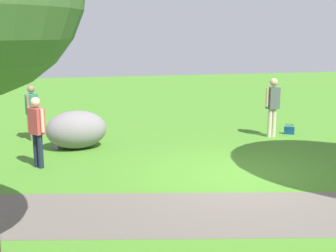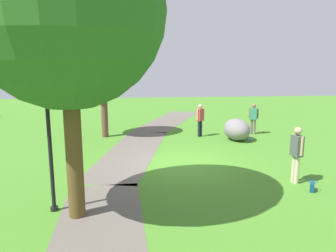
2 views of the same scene
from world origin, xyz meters
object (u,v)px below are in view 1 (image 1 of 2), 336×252
frisbee_on_grass (75,142)px  passerby_on_path (37,127)px  woman_with_handbag (273,103)px  handbag_on_grass (289,130)px  man_near_boulder (32,109)px  backpack_by_boulder (58,142)px  lawn_boulder (76,130)px

frisbee_on_grass → passerby_on_path: bearing=69.3°
woman_with_handbag → handbag_on_grass: size_ratio=4.89×
man_near_boulder → handbag_on_grass: bearing=172.6°
woman_with_handbag → handbag_on_grass: bearing=-164.6°
backpack_by_boulder → frisbee_on_grass: 0.83m
woman_with_handbag → passerby_on_path: bearing=14.0°
man_near_boulder → lawn_boulder: bearing=134.0°
woman_with_handbag → handbag_on_grass: 1.18m
woman_with_handbag → frisbee_on_grass: 6.09m
woman_with_handbag → backpack_by_boulder: 6.48m
woman_with_handbag → backpack_by_boulder: (6.42, -0.01, -0.87)m
woman_with_handbag → passerby_on_path: 7.07m
man_near_boulder → handbag_on_grass: man_near_boulder is taller
lawn_boulder → handbag_on_grass: (-6.63, -0.26, -0.39)m
lawn_boulder → man_near_boulder: 1.83m
man_near_boulder → passerby_on_path: (-0.28, 2.93, 0.03)m
passerby_on_path → backpack_by_boulder: passerby_on_path is taller
passerby_on_path → backpack_by_boulder: (-0.44, -1.73, -0.79)m
man_near_boulder → backpack_by_boulder: man_near_boulder is taller
passerby_on_path → man_near_boulder: bearing=-84.4°
backpack_by_boulder → frisbee_on_grass: size_ratio=1.58×
lawn_boulder → woman_with_handbag: 5.94m
lawn_boulder → backpack_by_boulder: bearing=-8.2°
woman_with_handbag → man_near_boulder: bearing=-9.7°
lawn_boulder → handbag_on_grass: lawn_boulder is taller
passerby_on_path → backpack_by_boulder: bearing=-104.3°
lawn_boulder → passerby_on_path: bearing=60.2°
frisbee_on_grass → handbag_on_grass: bearing=175.9°
passerby_on_path → handbag_on_grass: (-7.58, -1.91, -0.84)m
woman_with_handbag → passerby_on_path: woman_with_handbag is taller
frisbee_on_grass → man_near_boulder: bearing=-24.6°
backpack_by_boulder → handbag_on_grass: bearing=-178.5°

